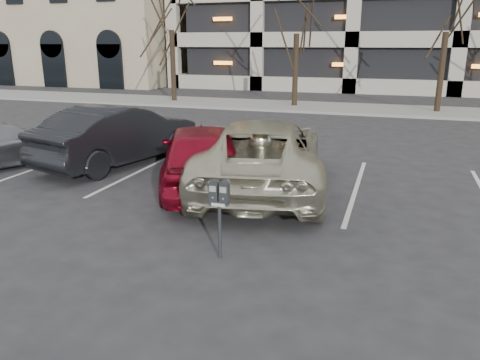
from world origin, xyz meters
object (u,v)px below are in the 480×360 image
suv_silver (262,154)px  car_dark (119,135)px  car_silver (1,144)px  car_red (202,155)px  parking_meter (219,200)px

suv_silver → car_dark: size_ratio=1.26×
car_dark → car_silver: (-2.94, -1.26, -0.21)m
suv_silver → car_red: 1.37m
suv_silver → car_dark: bearing=-24.6°
suv_silver → car_silver: 7.36m
suv_silver → car_dark: (-4.41, 1.00, 0.01)m
parking_meter → car_red: (-1.70, 3.34, -0.17)m
suv_silver → parking_meter: bearing=84.2°
car_silver → car_dark: bearing=-133.5°
parking_meter → car_dark: car_dark is taller
car_dark → car_red: bearing=169.3°
parking_meter → car_dark: size_ratio=0.25×
suv_silver → car_dark: 4.52m
parking_meter → suv_silver: suv_silver is taller
suv_silver → car_red: suv_silver is taller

